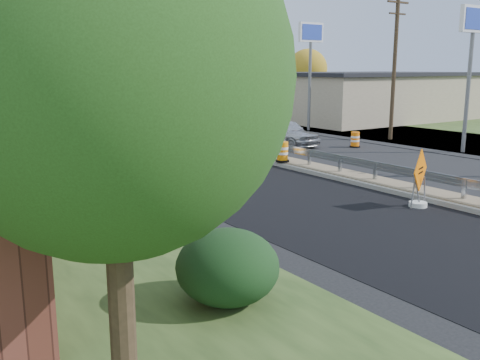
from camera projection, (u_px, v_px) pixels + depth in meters
ground at (375, 184)px, 21.73m from camera, size 140.00×140.00×0.00m
milled_overlay at (167, 160)px, 27.41m from camera, size 7.20×120.00×0.01m
median at (259, 156)px, 28.19m from camera, size 1.60×55.00×0.23m
guardrail at (248, 142)px, 28.87m from camera, size 0.10×46.15×0.72m
retail_building_near at (366, 96)px, 49.02m from camera, size 18.50×12.50×4.27m
pylon_sign_south at (473, 33)px, 28.60m from camera, size 2.20×0.30×7.90m
pylon_sign_mid at (311, 42)px, 39.13m from camera, size 2.20×0.30×7.90m
pylon_sign_north at (212, 48)px, 50.47m from camera, size 2.20×0.30×7.90m
utility_pole_smid at (395, 63)px, 34.33m from camera, size 1.90×0.26×9.40m
utility_pole_nmid at (257, 65)px, 46.47m from camera, size 1.90×0.26×9.40m
utility_pole_north at (177, 65)px, 58.62m from camera, size 1.90×0.26×9.40m
hedge_south at (228, 266)px, 10.67m from camera, size 2.09×2.09×1.52m
hedge_mid at (99, 207)px, 15.26m from camera, size 2.09×2.09×1.52m
hedge_north at (57, 172)px, 20.39m from camera, size 2.09×2.09×1.52m
tree_near_green at (111, 77)px, 6.63m from camera, size 4.62×4.62×6.86m
tree_far_yellow at (307, 69)px, 62.62m from camera, size 4.62×4.62×6.86m
caution_sign at (419, 192)px, 18.12m from camera, size 1.36×0.61×2.00m
barrel_median_mid at (283, 152)px, 25.60m from camera, size 0.66×0.66×0.96m
barrel_median_far at (187, 129)px, 35.60m from camera, size 0.63×0.63×0.93m
barrel_shoulder_near at (355, 140)px, 31.84m from camera, size 0.63×0.63×0.92m
barrel_shoulder_mid at (238, 122)px, 42.35m from camera, size 0.65×0.65×0.95m
barrel_shoulder_far at (195, 112)px, 51.14m from camera, size 0.66×0.66×0.97m
car_silver at (285, 132)px, 32.50m from camera, size 2.20×4.88×1.63m
car_dark_mid at (191, 113)px, 47.96m from camera, size 1.44×4.06×1.33m
car_dark_far at (115, 112)px, 49.67m from camera, size 2.28×4.67×1.31m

